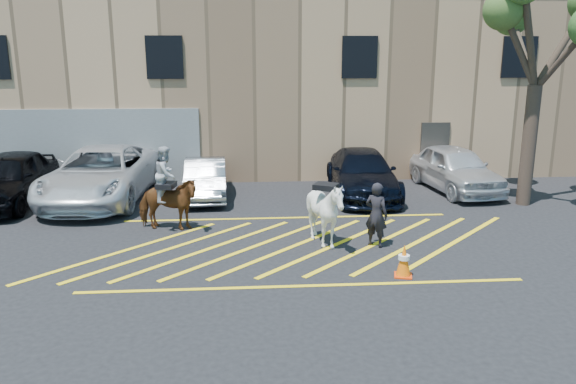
{
  "coord_description": "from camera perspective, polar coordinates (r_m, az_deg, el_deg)",
  "views": [
    {
      "loc": [
        -1.14,
        -13.73,
        4.81
      ],
      "look_at": [
        -0.11,
        0.2,
        1.3
      ],
      "focal_mm": 35.0,
      "sensor_mm": 36.0,
      "label": 1
    }
  ],
  "objects": [
    {
      "name": "handler",
      "position": [
        14.25,
        8.96,
        -2.29
      ],
      "size": [
        0.72,
        0.69,
        1.66
      ],
      "primitive_type": "imported",
      "rotation": [
        0.0,
        0.0,
        2.45
      ],
      "color": "black",
      "rests_on": "ground"
    },
    {
      "name": "tree",
      "position": [
        19.13,
        24.36,
        15.55
      ],
      "size": [
        3.99,
        4.37,
        7.31
      ],
      "color": "#46362A",
      "rests_on": "ground"
    },
    {
      "name": "traffic_cone",
      "position": [
        12.62,
        11.69,
        -6.83
      ],
      "size": [
        0.46,
        0.46,
        0.73
      ],
      "color": "#EF3909",
      "rests_on": "ground"
    },
    {
      "name": "mounted_bay",
      "position": [
        15.68,
        -12.2,
        -0.47
      ],
      "size": [
        1.9,
        1.14,
        2.35
      ],
      "color": "#5F2F16",
      "rests_on": "ground"
    },
    {
      "name": "car_white_pickup",
      "position": [
        19.5,
        -18.45,
        1.72
      ],
      "size": [
        3.26,
        6.42,
        1.74
      ],
      "primitive_type": "imported",
      "rotation": [
        0.0,
        0.0,
        -0.06
      ],
      "color": "silver",
      "rests_on": "ground"
    },
    {
      "name": "ground",
      "position": [
        14.59,
        0.49,
        -5.14
      ],
      "size": [
        90.0,
        90.0,
        0.0
      ],
      "primitive_type": "plane",
      "color": "black",
      "rests_on": "ground"
    },
    {
      "name": "hatching_zone",
      "position": [
        14.31,
        0.59,
        -5.51
      ],
      "size": [
        12.6,
        5.12,
        0.01
      ],
      "color": "yellow",
      "rests_on": "ground"
    },
    {
      "name": "car_black_suv",
      "position": [
        20.08,
        -26.55,
        1.23
      ],
      "size": [
        2.03,
        5.0,
        1.7
      ],
      "primitive_type": "imported",
      "rotation": [
        0.0,
        0.0,
        -0.0
      ],
      "color": "black",
      "rests_on": "ground"
    },
    {
      "name": "car_blue_suv",
      "position": [
        19.39,
        7.54,
        1.89
      ],
      "size": [
        2.3,
        5.23,
        1.5
      ],
      "primitive_type": "imported",
      "rotation": [
        0.0,
        0.0,
        -0.04
      ],
      "color": "black",
      "rests_on": "ground"
    },
    {
      "name": "saddled_white",
      "position": [
        14.13,
        3.83,
        -2.09
      ],
      "size": [
        1.96,
        2.04,
        1.74
      ],
      "color": "white",
      "rests_on": "ground"
    },
    {
      "name": "warehouse",
      "position": [
        25.77,
        -1.76,
        11.53
      ],
      "size": [
        32.42,
        10.2,
        7.3
      ],
      "color": "tan",
      "rests_on": "ground"
    },
    {
      "name": "car_silver_sedan",
      "position": [
        19.1,
        -8.4,
        1.34
      ],
      "size": [
        1.55,
        3.94,
        1.28
      ],
      "primitive_type": "imported",
      "rotation": [
        0.0,
        0.0,
        0.05
      ],
      "color": "gray",
      "rests_on": "ground"
    },
    {
      "name": "car_white_suv",
      "position": [
        20.68,
        16.58,
        2.32
      ],
      "size": [
        2.45,
        4.86,
        1.59
      ],
      "primitive_type": "imported",
      "rotation": [
        0.0,
        0.0,
        0.13
      ],
      "color": "silver",
      "rests_on": "ground"
    }
  ]
}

